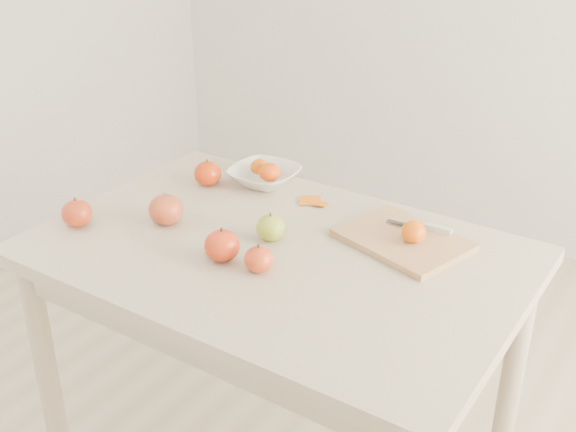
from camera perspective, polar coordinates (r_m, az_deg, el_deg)
The scene contains 15 objects.
table at distance 1.85m, azimuth -0.86°, elevation -5.26°, with size 1.20×0.80×0.75m.
cutting_board at distance 1.84m, azimuth 9.07°, elevation -1.87°, with size 0.31×0.22×0.02m, color tan.
board_tangerine at distance 1.81m, azimuth 9.87°, elevation -1.23°, with size 0.06×0.06×0.05m, color #D95A07.
fruit_bowl at distance 2.14m, azimuth -1.89°, elevation 3.19°, with size 0.20×0.20×0.05m, color white.
bowl_tangerine_near at distance 2.16m, azimuth -2.29°, elevation 3.91°, with size 0.05×0.05×0.05m, color #D16307.
bowl_tangerine_far at distance 2.11m, azimuth -1.47°, elevation 3.48°, with size 0.06×0.06×0.06m, color #E64608.
orange_peel_a at distance 2.03m, azimuth 1.76°, elevation 1.10°, with size 0.06×0.04×0.00m, color #CA5C0E.
orange_peel_b at distance 2.02m, azimuth 2.45°, elevation 0.91°, with size 0.04×0.04×0.00m, color #C95D0E.
paring_knife at distance 1.88m, azimuth 11.30°, elevation -0.94°, with size 0.17×0.05×0.01m.
apple_green at distance 1.82m, azimuth -1.38°, elevation -0.96°, with size 0.08×0.08×0.07m, color olive.
apple_red_d at distance 1.97m, azimuth -16.34°, elevation 0.22°, with size 0.08×0.08×0.07m, color maroon.
apple_red_b at distance 1.93m, azimuth -9.63°, elevation 0.49°, with size 0.09×0.09×0.08m, color maroon.
apple_red_a at distance 2.14m, azimuth -6.36°, elevation 3.37°, with size 0.08×0.08×0.07m, color #9E0802.
apple_red_e at distance 1.69m, azimuth -2.33°, elevation -3.44°, with size 0.07×0.07×0.06m, color maroon.
apple_red_c at distance 1.74m, azimuth -5.24°, elevation -2.34°, with size 0.09×0.09×0.08m, color #940904.
Camera 1 is at (0.88, -1.29, 1.63)m, focal length 45.00 mm.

